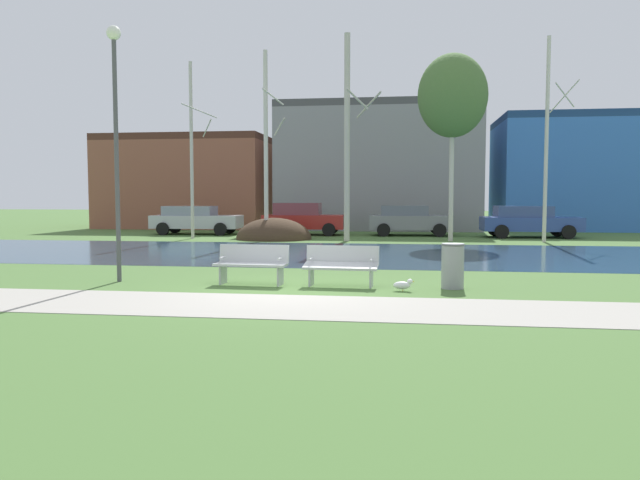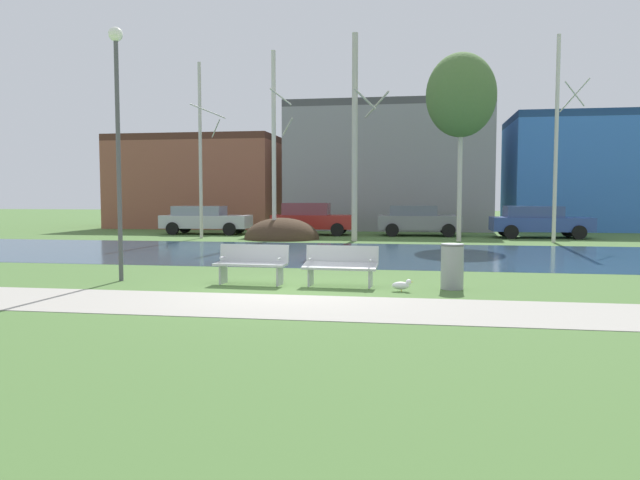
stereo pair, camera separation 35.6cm
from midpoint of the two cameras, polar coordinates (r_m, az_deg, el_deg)
ground_plane at (r=22.56m, az=2.91°, el=-0.86°), size 120.00×120.00×0.00m
paved_path_strip at (r=11.04m, az=-4.08°, el=-6.06°), size 60.00×2.39×0.01m
river_band at (r=20.91m, az=2.39°, el=-1.24°), size 80.00×8.84×0.01m
soil_mound at (r=27.80m, az=-3.19°, el=0.07°), size 3.42×2.88×1.94m
bench_left at (r=13.68m, az=-5.60°, el=-2.13°), size 1.63×0.64×0.87m
bench_right at (r=13.31m, az=2.69°, el=-2.29°), size 1.63×0.64×0.87m
trash_bin at (r=13.24m, az=12.90°, el=-2.32°), size 0.50×0.50×0.95m
seagull at (r=12.75m, az=8.38°, el=-4.15°), size 0.43×0.16×0.26m
streetlamp at (r=14.85m, az=-17.57°, el=11.01°), size 0.32×0.32×5.73m
birch_far_left at (r=28.89m, az=-10.62°, el=8.23°), size 1.32×2.23×8.00m
birch_left at (r=27.43m, az=-3.88°, el=8.78°), size 0.98×1.70×8.27m
birch_center_left at (r=26.72m, az=3.70°, el=9.54°), size 1.60×2.38×8.83m
birch_center at (r=27.40m, az=13.30°, el=12.88°), size 2.95×2.95×7.98m
birch_center_right at (r=27.76m, az=21.44°, el=8.84°), size 1.34×2.27×8.58m
parked_van_nearest_silver at (r=31.90m, az=-10.31°, el=1.91°), size 4.49×2.07×1.44m
parked_sedan_second_red at (r=30.78m, az=-0.51°, el=2.01°), size 4.07×2.04×1.60m
parked_hatch_third_grey at (r=30.58m, az=9.41°, el=1.86°), size 4.07×2.14×1.47m
parked_wagon_fourth_blue at (r=30.42m, az=19.88°, el=1.66°), size 4.51×2.19×1.48m
building_brick_low at (r=39.89m, az=-10.55°, el=5.25°), size 10.02×7.25×5.59m
building_grey_warehouse at (r=37.63m, az=6.73°, el=6.65°), size 11.54×7.73×7.27m
building_blue_store at (r=39.81m, az=26.93°, el=5.56°), size 13.39×7.01×6.53m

